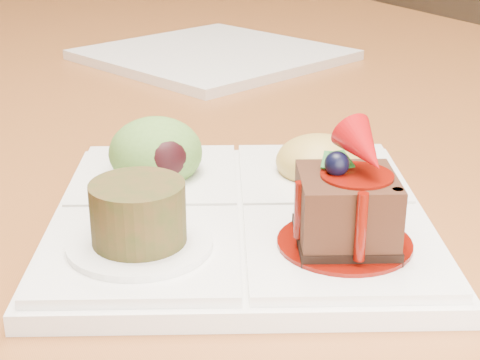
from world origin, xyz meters
name	(u,v)px	position (x,y,z in m)	size (l,w,h in m)	color
dining_table	(189,102)	(0.00, 0.00, 0.68)	(1.00, 1.80, 0.75)	brown
sampler_plate	(237,201)	(-0.17, -0.51, 0.77)	(0.32, 0.32, 0.10)	white
second_plate	(213,55)	(0.02, -0.05, 0.76)	(0.27, 0.27, 0.01)	white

